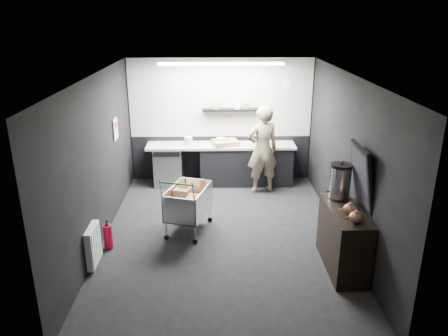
{
  "coord_description": "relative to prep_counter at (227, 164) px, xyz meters",
  "views": [
    {
      "loc": [
        -0.12,
        -6.62,
        3.61
      ],
      "look_at": [
        0.02,
        0.4,
        1.09
      ],
      "focal_mm": 35.0,
      "sensor_mm": 36.0,
      "label": 1
    }
  ],
  "objects": [
    {
      "name": "wall_left",
      "position": [
        -2.14,
        -2.42,
        0.89
      ],
      "size": [
        0.0,
        5.5,
        5.5
      ],
      "primitive_type": "plane",
      "rotation": [
        1.57,
        0.0,
        1.57
      ],
      "color": "black",
      "rests_on": "floor"
    },
    {
      "name": "kitchen_wall_panel",
      "position": [
        -0.14,
        0.31,
        1.39
      ],
      "size": [
        3.95,
        0.02,
        1.7
      ],
      "primitive_type": "cube",
      "color": "beige",
      "rests_on": "wall_back"
    },
    {
      "name": "ceiling_strip",
      "position": [
        -0.14,
        -0.57,
        2.21
      ],
      "size": [
        2.4,
        0.2,
        0.04
      ],
      "primitive_type": "cube",
      "color": "white",
      "rests_on": "ceiling"
    },
    {
      "name": "white_container",
      "position": [
        -0.14,
        -0.05,
        0.52
      ],
      "size": [
        0.21,
        0.19,
        0.16
      ],
      "primitive_type": "cube",
      "rotation": [
        0.0,
        0.0,
        -0.26
      ],
      "color": "white",
      "rests_on": "prep_counter"
    },
    {
      "name": "pink_tub",
      "position": [
        -0.84,
        0.0,
        0.53
      ],
      "size": [
        0.18,
        0.18,
        0.18
      ],
      "primitive_type": "cylinder",
      "color": "beige",
      "rests_on": "prep_counter"
    },
    {
      "name": "radiator",
      "position": [
        -2.08,
        -3.32,
        -0.11
      ],
      "size": [
        0.1,
        0.5,
        0.6
      ],
      "primitive_type": "cube",
      "color": "white",
      "rests_on": "wall_left"
    },
    {
      "name": "cardboard_box",
      "position": [
        -0.04,
        -0.05,
        0.5
      ],
      "size": [
        0.61,
        0.52,
        0.11
      ],
      "primitive_type": "cube",
      "rotation": [
        0.0,
        0.0,
        0.26
      ],
      "color": "#9D8153",
      "rests_on": "prep_counter"
    },
    {
      "name": "wall_right",
      "position": [
        1.86,
        -2.42,
        0.89
      ],
      "size": [
        0.0,
        5.5,
        5.5
      ],
      "primitive_type": "plane",
      "rotation": [
        1.57,
        0.0,
        -1.57
      ],
      "color": "black",
      "rests_on": "floor"
    },
    {
      "name": "floating_shelf",
      "position": [
        0.06,
        0.2,
        1.16
      ],
      "size": [
        1.2,
        0.22,
        0.04
      ],
      "primitive_type": "cube",
      "color": "black",
      "rests_on": "wall_back"
    },
    {
      "name": "fire_extinguisher",
      "position": [
        -1.99,
        -2.8,
        -0.22
      ],
      "size": [
        0.15,
        0.15,
        0.48
      ],
      "color": "#AE0B28",
      "rests_on": "floor"
    },
    {
      "name": "poster",
      "position": [
        -2.12,
        -1.12,
        1.09
      ],
      "size": [
        0.02,
        0.3,
        0.4
      ],
      "primitive_type": "cube",
      "color": "silver",
      "rests_on": "wall_left"
    },
    {
      "name": "poster_red_band",
      "position": [
        -2.11,
        -1.12,
        1.16
      ],
      "size": [
        0.02,
        0.22,
        0.1
      ],
      "primitive_type": "cube",
      "color": "red",
      "rests_on": "poster"
    },
    {
      "name": "wall_front",
      "position": [
        -0.14,
        -5.17,
        0.89
      ],
      "size": [
        5.5,
        0.0,
        5.5
      ],
      "primitive_type": "plane",
      "rotation": [
        -1.57,
        0.0,
        0.0
      ],
      "color": "black",
      "rests_on": "floor"
    },
    {
      "name": "wall_back",
      "position": [
        -0.14,
        0.33,
        0.89
      ],
      "size": [
        5.5,
        0.0,
        5.5
      ],
      "primitive_type": "plane",
      "rotation": [
        1.57,
        0.0,
        0.0
      ],
      "color": "black",
      "rests_on": "floor"
    },
    {
      "name": "sideboard",
      "position": [
        1.62,
        -3.38,
        0.14
      ],
      "size": [
        0.54,
        1.25,
        1.88
      ],
      "color": "black",
      "rests_on": "floor"
    },
    {
      "name": "floor",
      "position": [
        -0.14,
        -2.42,
        -0.46
      ],
      "size": [
        5.5,
        5.5,
        0.0
      ],
      "primitive_type": "plane",
      "color": "black",
      "rests_on": "ground"
    },
    {
      "name": "person",
      "position": [
        0.72,
        -0.45,
        0.47
      ],
      "size": [
        0.77,
        0.6,
        1.85
      ],
      "primitive_type": "imported",
      "rotation": [
        0.0,
        0.0,
        3.41
      ],
      "color": "#BBB194",
      "rests_on": "floor"
    },
    {
      "name": "prep_counter",
      "position": [
        0.0,
        0.0,
        0.0
      ],
      "size": [
        3.2,
        0.61,
        0.9
      ],
      "color": "black",
      "rests_on": "floor"
    },
    {
      "name": "wall_clock",
      "position": [
        1.26,
        0.3,
        1.69
      ],
      "size": [
        0.2,
        0.03,
        0.2
      ],
      "primitive_type": "cylinder",
      "rotation": [
        1.57,
        0.0,
        0.0
      ],
      "color": "white",
      "rests_on": "wall_back"
    },
    {
      "name": "ceiling",
      "position": [
        -0.14,
        -2.42,
        2.24
      ],
      "size": [
        5.5,
        5.5,
        0.0
      ],
      "primitive_type": "plane",
      "rotation": [
        3.14,
        0.0,
        0.0
      ],
      "color": "silver",
      "rests_on": "wall_back"
    },
    {
      "name": "dado_panel",
      "position": [
        -0.14,
        0.31,
        0.04
      ],
      "size": [
        3.95,
        0.02,
        1.0
      ],
      "primitive_type": "cube",
      "color": "black",
      "rests_on": "wall_back"
    },
    {
      "name": "shopping_cart",
      "position": [
        -0.73,
        -2.21,
        0.06
      ],
      "size": [
        0.85,
        1.14,
        1.08
      ],
      "color": "silver",
      "rests_on": "floor"
    }
  ]
}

